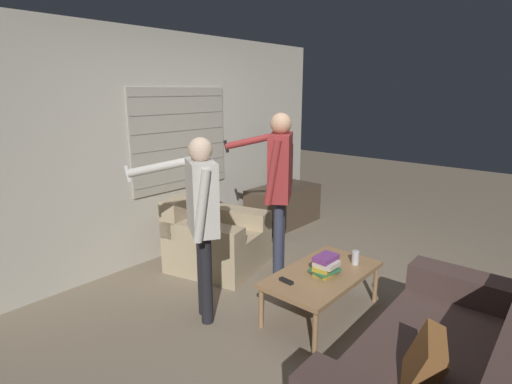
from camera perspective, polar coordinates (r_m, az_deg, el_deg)
name	(u,v)px	position (r m, az deg, el deg)	size (l,w,h in m)	color
ground_plane	(314,306)	(3.83, 8.29, -15.81)	(16.00, 16.00, 0.00)	#7F705B
wall_back	(171,147)	(4.76, -12.10, 6.35)	(5.20, 0.08, 2.55)	#BCB7A8
couch_blue	(454,380)	(2.74, 26.41, -22.89)	(1.82, 0.98, 0.89)	#4C3833
armchair_beige	(215,239)	(4.49, -5.92, -6.65)	(1.08, 1.09, 0.80)	tan
coffee_table	(323,276)	(3.56, 9.48, -11.75)	(1.10, 0.60, 0.40)	#9E754C
tv_stand	(283,206)	(5.85, 3.90, -1.95)	(1.09, 0.59, 0.55)	#4C3D2D
tv	(284,167)	(5.72, 3.97, 3.56)	(0.67, 0.51, 0.59)	black
person_left_standing	(201,208)	(3.26, -7.89, -2.34)	(0.58, 0.76, 1.56)	black
person_right_standing	(279,176)	(3.94, 3.29, 2.27)	(0.56, 0.88, 1.71)	#33384C
book_stack	(325,265)	(3.46, 9.86, -10.28)	(0.26, 0.22, 0.17)	gold
soda_can	(355,257)	(3.73, 14.02, -9.07)	(0.07, 0.07, 0.13)	silver
spare_remote	(286,281)	(3.34, 4.34, -12.56)	(0.05, 0.13, 0.02)	black
floor_fan	(257,232)	(5.10, 0.08, -5.75)	(0.29, 0.20, 0.36)	#A8A8AD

